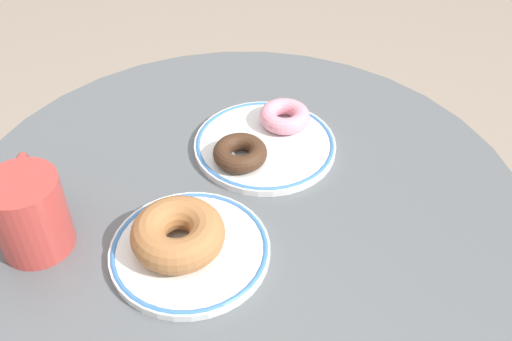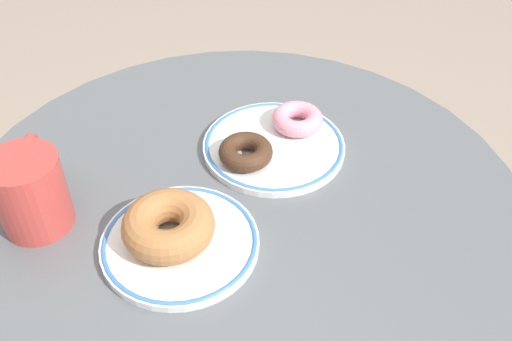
{
  "view_description": "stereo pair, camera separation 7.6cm",
  "coord_description": "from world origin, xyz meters",
  "px_view_note": "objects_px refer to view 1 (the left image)",
  "views": [
    {
      "loc": [
        -0.42,
        -0.37,
        1.26
      ],
      "look_at": [
        0.02,
        -0.01,
        0.75
      ],
      "focal_mm": 41.83,
      "sensor_mm": 36.0,
      "label": 1
    },
    {
      "loc": [
        -0.36,
        -0.42,
        1.26
      ],
      "look_at": [
        0.02,
        -0.01,
        0.75
      ],
      "focal_mm": 41.83,
      "sensor_mm": 36.0,
      "label": 2
    }
  ],
  "objects_px": {
    "donut_cinnamon": "(180,235)",
    "cafe_table": "(243,296)",
    "plate_right": "(265,145)",
    "donut_pink_frosted": "(285,116)",
    "coffee_mug": "(29,212)",
    "plate_left": "(190,250)",
    "donut_chocolate": "(240,153)"
  },
  "relations": [
    {
      "from": "plate_left",
      "to": "coffee_mug",
      "type": "height_order",
      "value": "coffee_mug"
    },
    {
      "from": "cafe_table",
      "to": "donut_pink_frosted",
      "type": "relative_size",
      "value": 10.12
    },
    {
      "from": "donut_cinnamon",
      "to": "plate_left",
      "type": "bearing_deg",
      "value": -49.42
    },
    {
      "from": "cafe_table",
      "to": "coffee_mug",
      "type": "relative_size",
      "value": 6.33
    },
    {
      "from": "donut_chocolate",
      "to": "plate_left",
      "type": "bearing_deg",
      "value": -160.41
    },
    {
      "from": "plate_left",
      "to": "donut_chocolate",
      "type": "relative_size",
      "value": 2.56
    },
    {
      "from": "plate_right",
      "to": "donut_pink_frosted",
      "type": "xyz_separation_m",
      "value": [
        0.05,
        0.01,
        0.02
      ]
    },
    {
      "from": "cafe_table",
      "to": "donut_cinnamon",
      "type": "height_order",
      "value": "donut_cinnamon"
    },
    {
      "from": "plate_right",
      "to": "donut_cinnamon",
      "type": "height_order",
      "value": "donut_cinnamon"
    },
    {
      "from": "donut_cinnamon",
      "to": "donut_pink_frosted",
      "type": "relative_size",
      "value": 1.48
    },
    {
      "from": "donut_cinnamon",
      "to": "coffee_mug",
      "type": "relative_size",
      "value": 0.93
    },
    {
      "from": "donut_chocolate",
      "to": "cafe_table",
      "type": "bearing_deg",
      "value": -139.28
    },
    {
      "from": "plate_right",
      "to": "donut_chocolate",
      "type": "bearing_deg",
      "value": 178.34
    },
    {
      "from": "donut_cinnamon",
      "to": "coffee_mug",
      "type": "xyz_separation_m",
      "value": [
        -0.1,
        0.15,
        0.02
      ]
    },
    {
      "from": "donut_cinnamon",
      "to": "donut_chocolate",
      "type": "distance_m",
      "value": 0.17
    },
    {
      "from": "cafe_table",
      "to": "donut_cinnamon",
      "type": "bearing_deg",
      "value": -178.08
    },
    {
      "from": "cafe_table",
      "to": "coffee_mug",
      "type": "bearing_deg",
      "value": 144.97
    },
    {
      "from": "cafe_table",
      "to": "plate_left",
      "type": "relative_size",
      "value": 3.95
    },
    {
      "from": "cafe_table",
      "to": "donut_chocolate",
      "type": "bearing_deg",
      "value": 40.72
    },
    {
      "from": "donut_pink_frosted",
      "to": "plate_left",
      "type": "bearing_deg",
      "value": -167.15
    },
    {
      "from": "plate_right",
      "to": "donut_cinnamon",
      "type": "distance_m",
      "value": 0.23
    },
    {
      "from": "plate_left",
      "to": "plate_right",
      "type": "height_order",
      "value": "same"
    },
    {
      "from": "donut_pink_frosted",
      "to": "donut_chocolate",
      "type": "distance_m",
      "value": 0.11
    },
    {
      "from": "donut_pink_frosted",
      "to": "donut_cinnamon",
      "type": "bearing_deg",
      "value": -168.89
    },
    {
      "from": "plate_right",
      "to": "coffee_mug",
      "type": "height_order",
      "value": "coffee_mug"
    },
    {
      "from": "cafe_table",
      "to": "plate_right",
      "type": "bearing_deg",
      "value": 22.58
    },
    {
      "from": "donut_chocolate",
      "to": "coffee_mug",
      "type": "relative_size",
      "value": 0.62
    },
    {
      "from": "donut_chocolate",
      "to": "coffee_mug",
      "type": "height_order",
      "value": "coffee_mug"
    },
    {
      "from": "coffee_mug",
      "to": "donut_chocolate",
      "type": "bearing_deg",
      "value": -21.02
    },
    {
      "from": "donut_cinnamon",
      "to": "coffee_mug",
      "type": "distance_m",
      "value": 0.18
    },
    {
      "from": "donut_cinnamon",
      "to": "cafe_table",
      "type": "bearing_deg",
      "value": 1.92
    },
    {
      "from": "cafe_table",
      "to": "coffee_mug",
      "type": "xyz_separation_m",
      "value": [
        -0.21,
        0.15,
        0.26
      ]
    }
  ]
}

